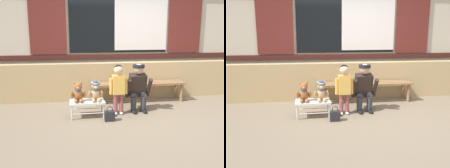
% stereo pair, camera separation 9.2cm
% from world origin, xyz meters
% --- Properties ---
extents(ground_plane, '(60.00, 60.00, 0.00)m').
position_xyz_m(ground_plane, '(0.00, 0.00, 0.00)').
color(ground_plane, '#756651').
extents(brick_low_wall, '(7.10, 0.25, 0.85)m').
position_xyz_m(brick_low_wall, '(0.00, 1.43, 0.42)').
color(brick_low_wall, tan).
rests_on(brick_low_wall, ground).
extents(shop_facade, '(7.24, 0.26, 3.66)m').
position_xyz_m(shop_facade, '(0.00, 1.94, 1.83)').
color(shop_facade, beige).
rests_on(shop_facade, ground).
extents(wooden_bench_long, '(2.10, 0.40, 0.44)m').
position_xyz_m(wooden_bench_long, '(0.30, 1.06, 0.37)').
color(wooden_bench_long, '#8E6642').
rests_on(wooden_bench_long, ground).
extents(small_display_bench, '(0.64, 0.36, 0.30)m').
position_xyz_m(small_display_bench, '(-0.90, 0.23, 0.27)').
color(small_display_bench, silver).
rests_on(small_display_bench, ground).
extents(teddy_bear_plain, '(0.28, 0.26, 0.36)m').
position_xyz_m(teddy_bear_plain, '(-1.06, 0.24, 0.46)').
color(teddy_bear_plain, '#93562D').
rests_on(teddy_bear_plain, small_display_bench).
extents(teddy_bear_with_hat, '(0.28, 0.27, 0.36)m').
position_xyz_m(teddy_bear_with_hat, '(-0.74, 0.24, 0.47)').
color(teddy_bear_with_hat, tan).
rests_on(teddy_bear_with_hat, small_display_bench).
extents(child_standing, '(0.35, 0.18, 0.96)m').
position_xyz_m(child_standing, '(-0.30, 0.27, 0.59)').
color(child_standing, '#994C4C').
rests_on(child_standing, ground).
extents(adult_crouching, '(0.50, 0.49, 0.95)m').
position_xyz_m(adult_crouching, '(0.12, 0.43, 0.48)').
color(adult_crouching, '#333338').
rests_on(adult_crouching, ground).
extents(handbag_on_ground, '(0.18, 0.11, 0.27)m').
position_xyz_m(handbag_on_ground, '(-0.52, -0.06, 0.10)').
color(handbag_on_ground, '#232328').
rests_on(handbag_on_ground, ground).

